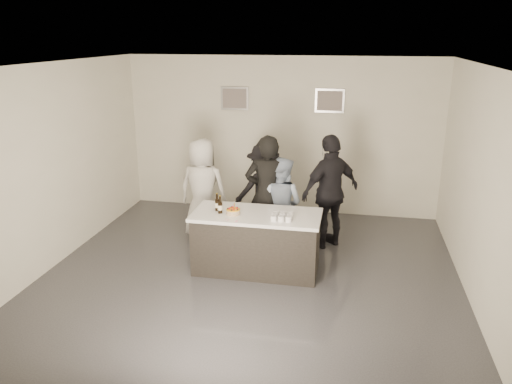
% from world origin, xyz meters
% --- Properties ---
extents(floor, '(6.00, 6.00, 0.00)m').
position_xyz_m(floor, '(0.00, 0.00, 0.00)').
color(floor, '#3D3D42').
rests_on(floor, ground).
extents(ceiling, '(6.00, 6.00, 0.00)m').
position_xyz_m(ceiling, '(0.00, 0.00, 3.00)').
color(ceiling, white).
extents(wall_back, '(6.00, 0.04, 3.00)m').
position_xyz_m(wall_back, '(0.00, 3.00, 1.50)').
color(wall_back, white).
rests_on(wall_back, ground).
extents(wall_front, '(6.00, 0.04, 3.00)m').
position_xyz_m(wall_front, '(0.00, -3.00, 1.50)').
color(wall_front, white).
rests_on(wall_front, ground).
extents(wall_left, '(0.04, 6.00, 3.00)m').
position_xyz_m(wall_left, '(-3.00, 0.00, 1.50)').
color(wall_left, white).
rests_on(wall_left, ground).
extents(wall_right, '(0.04, 6.00, 3.00)m').
position_xyz_m(wall_right, '(3.00, 0.00, 1.50)').
color(wall_right, white).
rests_on(wall_right, ground).
extents(picture_left, '(0.54, 0.04, 0.44)m').
position_xyz_m(picture_left, '(-0.90, 2.97, 2.20)').
color(picture_left, '#B2B2B7').
rests_on(picture_left, wall_back).
extents(picture_right, '(0.54, 0.04, 0.44)m').
position_xyz_m(picture_right, '(0.90, 2.97, 2.20)').
color(picture_right, '#B2B2B7').
rests_on(picture_right, wall_back).
extents(bar_counter, '(1.86, 0.86, 0.90)m').
position_xyz_m(bar_counter, '(0.05, 0.27, 0.45)').
color(bar_counter, white).
rests_on(bar_counter, ground).
extents(cake, '(0.20, 0.20, 0.07)m').
position_xyz_m(cake, '(-0.27, 0.17, 0.94)').
color(cake, gold).
rests_on(cake, bar_counter).
extents(beer_bottle_a, '(0.07, 0.07, 0.26)m').
position_xyz_m(beer_bottle_a, '(-0.54, 0.28, 1.03)').
color(beer_bottle_a, black).
rests_on(beer_bottle_a, bar_counter).
extents(beer_bottle_b, '(0.07, 0.07, 0.26)m').
position_xyz_m(beer_bottle_b, '(-0.47, 0.18, 1.03)').
color(beer_bottle_b, black).
rests_on(beer_bottle_b, bar_counter).
extents(tumbler_cluster, '(0.30, 0.30, 0.08)m').
position_xyz_m(tumbler_cluster, '(0.45, 0.13, 0.94)').
color(tumbler_cluster, orange).
rests_on(tumbler_cluster, bar_counter).
extents(candles, '(0.24, 0.08, 0.01)m').
position_xyz_m(candles, '(-0.27, -0.08, 0.90)').
color(candles, pink).
rests_on(candles, bar_counter).
extents(person_main_black, '(0.77, 0.59, 1.90)m').
position_xyz_m(person_main_black, '(0.07, 1.03, 0.95)').
color(person_main_black, black).
rests_on(person_main_black, ground).
extents(person_main_blue, '(0.92, 0.83, 1.55)m').
position_xyz_m(person_main_blue, '(0.28, 1.12, 0.77)').
color(person_main_blue, '#9BAECB').
rests_on(person_main_blue, ground).
extents(person_guest_left, '(0.89, 0.62, 1.73)m').
position_xyz_m(person_guest_left, '(-1.09, 1.38, 0.86)').
color(person_guest_left, silver).
rests_on(person_guest_left, ground).
extents(person_guest_right, '(1.12, 1.07, 1.88)m').
position_xyz_m(person_guest_right, '(1.05, 1.41, 0.94)').
color(person_guest_right, black).
rests_on(person_guest_right, ground).
extents(person_guest_back, '(1.18, 1.00, 1.58)m').
position_xyz_m(person_guest_back, '(-0.14, 1.82, 0.79)').
color(person_guest_back, black).
rests_on(person_guest_back, ground).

